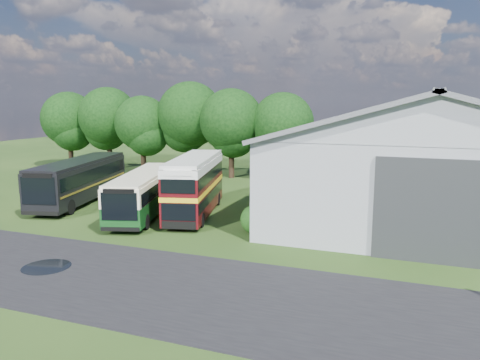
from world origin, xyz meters
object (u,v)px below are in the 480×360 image
at_px(bus_maroon_double, 195,186).
at_px(bus_dark_single, 80,180).
at_px(storage_shed, 429,151).
at_px(bus_green_single, 145,193).

relative_size(bus_maroon_double, bus_dark_single, 0.80).
xyz_separation_m(storage_shed, bus_maroon_double, (-14.53, -7.43, -2.19)).
bearing_deg(storage_shed, bus_dark_single, -164.71).
bearing_deg(bus_maroon_double, bus_green_single, -174.55).
distance_m(storage_shed, bus_maroon_double, 16.47).
bearing_deg(bus_dark_single, bus_green_single, -28.87).
height_order(storage_shed, bus_green_single, storage_shed).
distance_m(storage_shed, bus_dark_single, 25.59).
bearing_deg(bus_green_single, storage_shed, 9.23).
height_order(bus_green_single, bus_dark_single, bus_dark_single).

